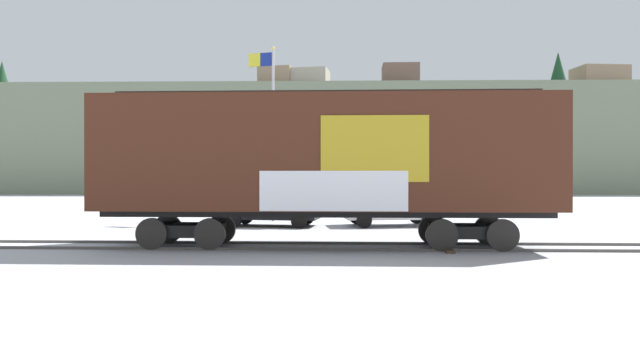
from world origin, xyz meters
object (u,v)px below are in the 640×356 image
at_px(freight_car, 326,157).
at_px(parked_car_black, 270,207).
at_px(flagpole, 270,115).
at_px(parked_car_white, 390,206).

height_order(freight_car, parked_car_black, freight_car).
distance_m(freight_car, parked_car_black, 7.42).
height_order(flagpole, parked_car_black, flagpole).
bearing_deg(parked_car_black, parked_car_white, 2.29).
distance_m(freight_car, flagpole, 9.93).
bearing_deg(freight_car, parked_car_white, 68.77).
xyz_separation_m(flagpole, parked_car_white, (5.47, -2.29, -4.22)).
bearing_deg(freight_car, flagpole, 106.67).
xyz_separation_m(freight_car, flagpole, (-2.77, 9.24, 2.35)).
distance_m(flagpole, parked_car_white, 7.28).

